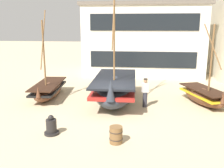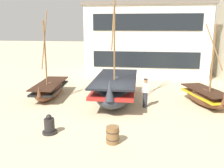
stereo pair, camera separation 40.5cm
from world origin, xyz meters
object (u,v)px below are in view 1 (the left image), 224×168
at_px(harbor_building_main, 143,39).
at_px(fishing_boat_near_left, 49,89).
at_px(fishing_boat_centre_large, 115,88).
at_px(capstan_winch, 51,127).
at_px(fisherman_by_hull, 145,93).
at_px(fishing_boat_far_right, 204,95).
at_px(wooden_barrel, 116,135).

bearing_deg(harbor_building_main, fishing_boat_near_left, -122.74).
bearing_deg(fishing_boat_centre_large, capstan_winch, -114.41).
bearing_deg(capstan_winch, fishing_boat_near_left, 111.55).
height_order(fisherman_by_hull, capstan_winch, fisherman_by_hull).
relative_size(fishing_boat_centre_large, fishing_boat_far_right, 1.82).
relative_size(fishing_boat_near_left, fishing_boat_centre_large, 0.65).
bearing_deg(fishing_boat_near_left, fishing_boat_far_right, -2.26).
bearing_deg(wooden_barrel, fisherman_by_hull, 75.60).
distance_m(fisherman_by_hull, wooden_barrel, 4.91).
xyz_separation_m(fishing_boat_far_right, wooden_barrel, (-4.69, -5.62, -0.20)).
height_order(capstan_winch, wooden_barrel, capstan_winch).
xyz_separation_m(fishing_boat_near_left, capstan_winch, (2.17, -5.48, -0.20)).
bearing_deg(fishing_boat_near_left, fisherman_by_hull, -11.48).
relative_size(wooden_barrel, harbor_building_main, 0.06).
xyz_separation_m(capstan_winch, wooden_barrel, (2.86, -0.52, 0.01)).
bearing_deg(wooden_barrel, fishing_boat_near_left, 129.94).
bearing_deg(fishing_boat_centre_large, fishing_boat_near_left, 173.52).
distance_m(fishing_boat_near_left, fishing_boat_far_right, 9.73).
height_order(fishing_boat_far_right, fisherman_by_hull, fishing_boat_far_right).
bearing_deg(harbor_building_main, fishing_boat_centre_large, -99.56).
distance_m(fishing_boat_far_right, capstan_winch, 9.12).
distance_m(fishing_boat_near_left, harbor_building_main, 11.64).
bearing_deg(fishing_boat_centre_large, wooden_barrel, -83.78).
relative_size(fishing_boat_near_left, fishing_boat_far_right, 1.18).
height_order(fishing_boat_near_left, capstan_winch, fishing_boat_near_left).
bearing_deg(wooden_barrel, fishing_boat_centre_large, 96.22).
distance_m(fishing_boat_far_right, fisherman_by_hull, 3.60).
xyz_separation_m(fishing_boat_centre_large, harbor_building_main, (1.69, 10.01, 2.45)).
xyz_separation_m(fishing_boat_centre_large, capstan_winch, (-2.26, -4.98, -0.52)).
distance_m(fishing_boat_near_left, fishing_boat_centre_large, 4.47).
xyz_separation_m(fishing_boat_near_left, fishing_boat_centre_large, (4.43, -0.50, 0.32)).
distance_m(fishing_boat_far_right, wooden_barrel, 7.32).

